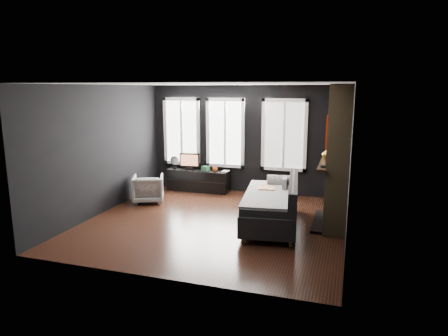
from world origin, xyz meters
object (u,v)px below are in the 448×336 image
(sofa, at_px, (271,202))
(mug, at_px, (215,168))
(media_console, at_px, (199,180))
(monitor, at_px, (190,160))
(book, at_px, (222,167))
(armchair, at_px, (148,187))
(mantel_vase, at_px, (327,153))

(sofa, height_order, mug, sofa)
(media_console, relative_size, monitor, 3.02)
(monitor, bearing_deg, book, -6.50)
(sofa, xyz_separation_m, monitor, (-2.56, 2.11, 0.32))
(armchair, xyz_separation_m, book, (1.39, 1.34, 0.31))
(sofa, distance_m, media_console, 3.12)
(sofa, height_order, monitor, monitor)
(media_console, distance_m, mug, 0.57)
(monitor, height_order, mantel_vase, mantel_vase)
(sofa, distance_m, mug, 2.77)
(sofa, xyz_separation_m, book, (-1.66, 2.10, 0.19))
(media_console, xyz_separation_m, book, (0.64, -0.00, 0.39))
(sofa, xyz_separation_m, media_console, (-2.30, 2.10, -0.19))
(sofa, bearing_deg, armchair, 158.88)
(media_console, relative_size, mug, 12.13)
(monitor, relative_size, book, 2.38)
(book, height_order, mantel_vase, mantel_vase)
(media_console, bearing_deg, sofa, -41.15)
(monitor, relative_size, mantel_vase, 2.68)
(monitor, xyz_separation_m, book, (0.90, -0.01, -0.13))
(armchair, relative_size, monitor, 1.31)
(sofa, bearing_deg, mug, 124.68)
(book, bearing_deg, media_console, 179.81)
(armchair, bearing_deg, mug, -157.13)
(sofa, relative_size, mantel_vase, 11.01)
(mug, bearing_deg, armchair, -132.76)
(media_console, relative_size, book, 7.18)
(book, bearing_deg, armchair, -136.19)
(monitor, xyz_separation_m, mug, (0.71, -0.04, -0.17))
(armchair, height_order, media_console, armchair)
(media_console, bearing_deg, armchair, -117.97)
(media_console, height_order, mantel_vase, mantel_vase)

